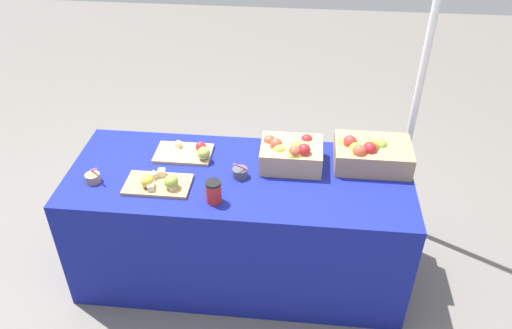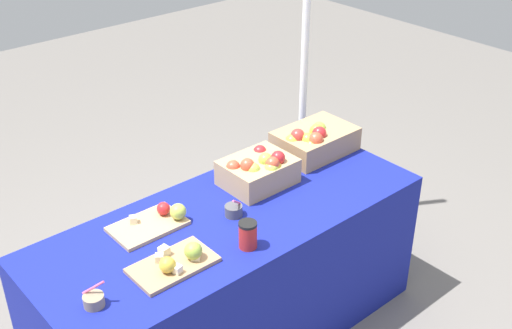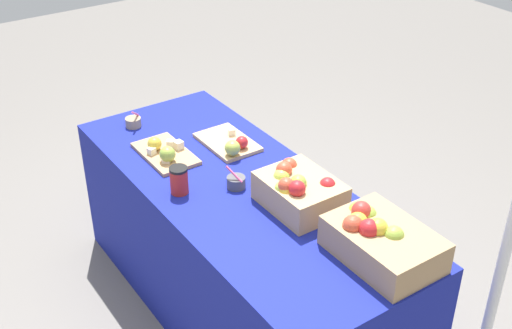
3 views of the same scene
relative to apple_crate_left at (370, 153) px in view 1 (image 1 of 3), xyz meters
The scene contains 10 objects.
ground_plane 1.10m from the apple_crate_left, 166.73° to the right, with size 10.00×10.00×0.00m, color slate.
table 0.86m from the apple_crate_left, 166.73° to the right, with size 1.90×0.76×0.74m, color navy.
apple_crate_left is the anchor object (origin of this frame).
apple_crate_middle 0.44m from the apple_crate_left, behind, with size 0.34×0.27×0.18m.
cutting_board_front 1.17m from the apple_crate_left, 163.92° to the right, with size 0.35×0.20×0.09m.
cutting_board_back 1.02m from the apple_crate_left, behind, with size 0.33×0.21×0.09m.
sample_bowl_near 1.52m from the apple_crate_left, 168.22° to the right, with size 0.09×0.09×0.11m.
sample_bowl_mid 0.73m from the apple_crate_left, 165.28° to the right, with size 0.09×0.08×0.11m.
coffee_cup 0.91m from the apple_crate_left, 153.14° to the right, with size 0.08×0.08×0.12m.
tent_pole 0.56m from the apple_crate_left, 52.63° to the left, with size 0.04×0.04×2.26m, color white.
Camera 1 is at (0.32, -2.23, 2.42)m, focal length 35.88 mm.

